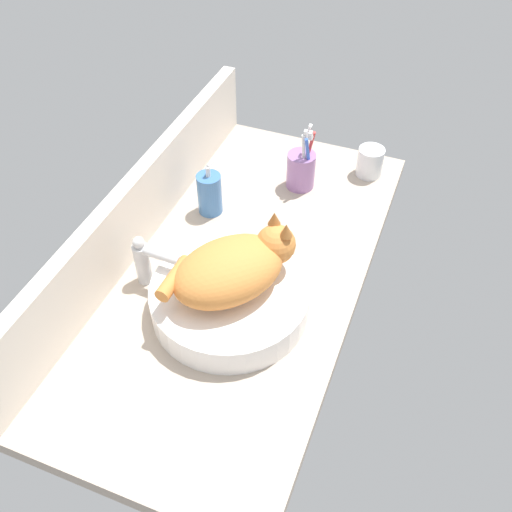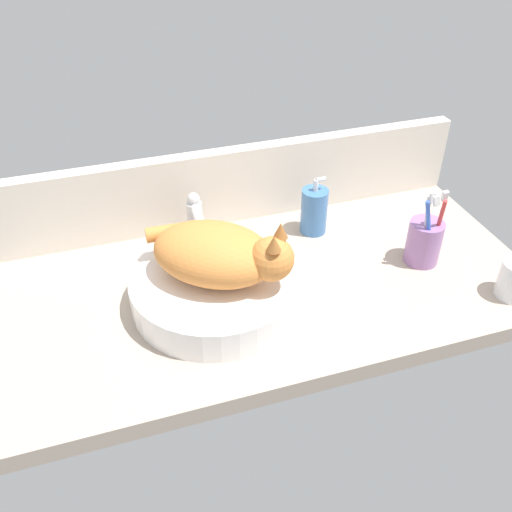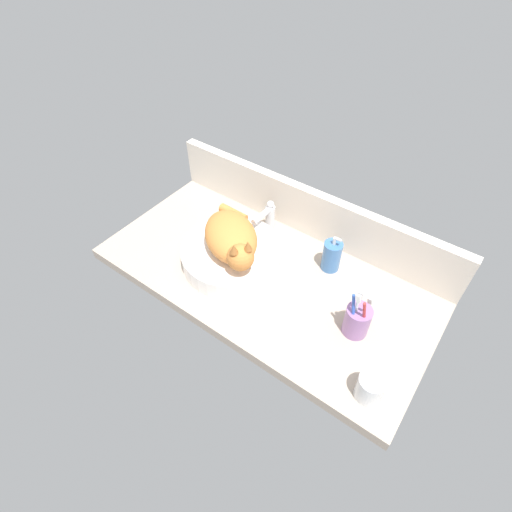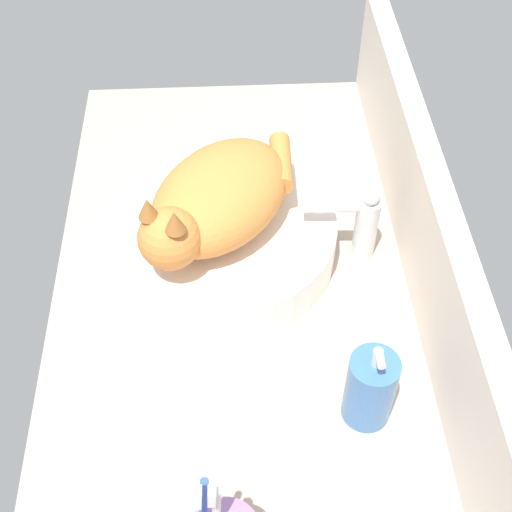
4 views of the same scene
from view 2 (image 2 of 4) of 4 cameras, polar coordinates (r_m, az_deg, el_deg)
The scene contains 7 objects.
ground_plane at distance 126.32cm, azimuth 1.29°, elevation -3.25°, with size 115.94×57.40×4.00cm, color #B2A08E.
backsplash_panel at distance 140.76cm, azimuth -2.22°, elevation 7.13°, with size 115.94×3.60×19.12cm, color silver.
sink_basin at distance 118.06cm, azimuth -4.04°, elevation -3.25°, with size 35.07×35.07×6.99cm, color white.
cat at distance 111.94cm, azimuth -3.58°, elevation 0.24°, with size 30.22×28.46×14.00cm.
faucet at distance 132.38cm, azimuth -6.04°, elevation 3.67°, with size 3.60×11.84×13.60cm.
soap_dispenser at distance 138.30cm, azimuth 5.83°, elevation 4.54°, with size 6.39×6.39×14.68cm.
toothbrush_cup at distance 133.15cm, azimuth 16.49°, elevation 1.46°, with size 7.78×7.78×18.72cm.
Camera 2 is at (-32.23, -90.85, 79.63)cm, focal length 40.00 mm.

